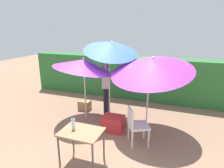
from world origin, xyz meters
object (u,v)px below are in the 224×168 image
umbrella_orange (84,64)px  person_vendor (106,84)px  umbrella_yellow (151,65)px  folding_table (81,135)px  chair_plastic (136,124)px  bottle_water (73,124)px  cooler_box (113,123)px  umbrella_rainbow (111,47)px  crate_cardboard (85,105)px

umbrella_orange → person_vendor: (0.41, 0.64, -0.70)m
umbrella_orange → person_vendor: 1.03m
umbrella_yellow → person_vendor: umbrella_yellow is taller
umbrella_orange → folding_table: bearing=-64.3°
person_vendor → folding_table: person_vendor is taller
chair_plastic → bottle_water: 1.46m
cooler_box → bottle_water: size_ratio=2.34×
chair_plastic → folding_table: 1.32m
umbrella_rainbow → folding_table: umbrella_rainbow is taller
folding_table → bottle_water: bottle_water is taller
person_vendor → bottle_water: person_vendor is taller
folding_table → person_vendor: bearing=100.8°
umbrella_rainbow → chair_plastic: (1.05, -1.17, -1.59)m
crate_cardboard → folding_table: bearing=-63.1°
umbrella_yellow → cooler_box: (-0.86, -0.32, -1.56)m
chair_plastic → folding_table: size_ratio=1.11×
crate_cardboard → umbrella_orange: bearing=-58.9°
crate_cardboard → umbrella_rainbow: bearing=-10.0°
umbrella_orange → cooler_box: bearing=-21.8°
cooler_box → folding_table: folding_table is taller
chair_plastic → cooler_box: size_ratio=1.59×
person_vendor → cooler_box: size_ratio=3.35×
bottle_water → folding_table: bearing=-6.2°
crate_cardboard → bottle_water: size_ratio=1.57×
cooler_box → crate_cardboard: 1.63m
umbrella_rainbow → chair_plastic: 2.24m
chair_plastic → crate_cardboard: size_ratio=2.36×
umbrella_yellow → person_vendor: (-1.47, 0.73, -0.82)m
umbrella_yellow → folding_table: size_ratio=2.79×
person_vendor → folding_table: bearing=-79.2°
umbrella_orange → person_vendor: umbrella_orange is taller
umbrella_orange → cooler_box: 1.81m
person_vendor → umbrella_rainbow: bearing=-47.6°
umbrella_rainbow → folding_table: size_ratio=3.19×
chair_plastic → bottle_water: (-1.01, -1.00, 0.32)m
umbrella_rainbow → person_vendor: (-0.26, 0.28, -1.16)m
umbrella_orange → umbrella_yellow: 1.89m
umbrella_orange → crate_cardboard: size_ratio=5.26×
umbrella_yellow → cooler_box: umbrella_yellow is taller
crate_cardboard → chair_plastic: bearing=-33.4°
person_vendor → umbrella_orange: bearing=-122.7°
umbrella_yellow → crate_cardboard: umbrella_yellow is taller
umbrella_rainbow → chair_plastic: bearing=-48.1°
folding_table → umbrella_yellow: bearing=60.4°
umbrella_orange → crate_cardboard: umbrella_orange is taller
umbrella_yellow → folding_table: umbrella_yellow is taller
crate_cardboard → bottle_water: bottle_water is taller
crate_cardboard → umbrella_yellow: bearing=-15.6°
umbrella_rainbow → umbrella_orange: 0.89m
umbrella_rainbow → crate_cardboard: 2.19m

